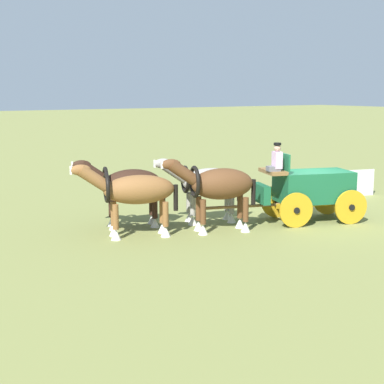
{
  "coord_description": "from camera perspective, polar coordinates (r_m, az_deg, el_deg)",
  "views": [
    {
      "loc": [
        13.68,
        13.91,
        4.38
      ],
      "look_at": [
        4.1,
        -1.16,
        1.2
      ],
      "focal_mm": 53.94,
      "sensor_mm": 36.0,
      "label": 1
    }
  ],
  "objects": [
    {
      "name": "draft_horse_rear_off",
      "position": [
        19.07,
        1.4,
        0.87
      ],
      "size": [
        2.89,
        1.44,
        2.19
      ],
      "color": "#9E998E",
      "rests_on": "ground"
    },
    {
      "name": "draft_horse_lead_off",
      "position": [
        18.53,
        -6.32,
        0.61
      ],
      "size": [
        2.89,
        1.5,
        2.22
      ],
      "color": "#331E14",
      "rests_on": "ground"
    },
    {
      "name": "sponsor_banner",
      "position": [
        24.51,
        14.43,
        0.78
      ],
      "size": [
        3.11,
        0.88,
        1.1
      ],
      "primitive_type": "cube",
      "rotation": [
        0.0,
        0.0,
        -0.26
      ],
      "color": "silver",
      "rests_on": "ground"
    },
    {
      "name": "ground_plane",
      "position": [
        20.0,
        11.81,
        -2.77
      ],
      "size": [
        220.0,
        220.0,
        0.0
      ],
      "primitive_type": "plane",
      "color": "olive"
    },
    {
      "name": "draft_horse_lead_near",
      "position": [
        17.25,
        -5.74,
        0.02
      ],
      "size": [
        3.1,
        1.49,
        2.25
      ],
      "color": "brown",
      "rests_on": "ground"
    },
    {
      "name": "show_wagon",
      "position": [
        19.71,
        11.54,
        0.42
      ],
      "size": [
        5.38,
        2.53,
        2.7
      ],
      "color": "#195B38",
      "rests_on": "ground"
    },
    {
      "name": "draft_horse_rear_near",
      "position": [
        17.82,
        2.6,
        0.59
      ],
      "size": [
        2.95,
        1.53,
        2.33
      ],
      "color": "brown",
      "rests_on": "ground"
    }
  ]
}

